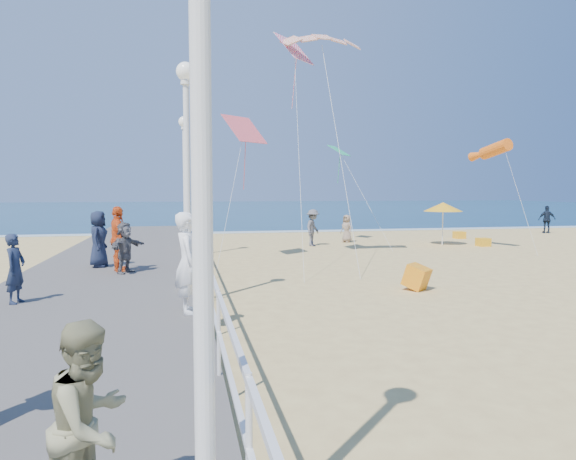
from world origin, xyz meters
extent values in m
plane|color=#D9BE71|center=(0.00, 0.00, 0.00)|extent=(160.00, 160.00, 0.00)
cube|color=#0D324E|center=(0.00, 65.00, 0.01)|extent=(160.00, 90.00, 0.05)
cube|color=white|center=(0.00, 20.50, 0.03)|extent=(160.00, 1.20, 0.04)
cube|color=#625E59|center=(-7.50, 0.00, 0.20)|extent=(5.00, 44.00, 0.40)
cube|color=white|center=(-5.05, 0.00, 1.45)|extent=(0.05, 42.00, 0.06)
cube|color=white|center=(-5.05, 0.00, 0.95)|extent=(0.05, 42.00, 0.04)
cylinder|color=white|center=(-5.35, -9.00, 2.85)|extent=(0.14, 0.14, 4.70)
cylinder|color=white|center=(-5.35, 0.00, 0.50)|extent=(0.36, 0.36, 0.20)
cylinder|color=white|center=(-5.35, 0.00, 2.85)|extent=(0.14, 0.14, 4.70)
sphere|color=white|center=(-5.35, 0.00, 5.50)|extent=(0.44, 0.44, 0.44)
cylinder|color=white|center=(-5.35, 9.00, 0.50)|extent=(0.36, 0.36, 0.20)
cylinder|color=white|center=(-5.35, 9.00, 2.85)|extent=(0.14, 0.14, 4.70)
sphere|color=white|center=(-5.35, 9.00, 5.50)|extent=(0.44, 0.44, 0.44)
imported|color=white|center=(-5.40, -2.52, 1.37)|extent=(0.53, 0.75, 1.93)
imported|color=#3672CC|center=(-5.25, -2.37, 1.61)|extent=(0.31, 0.37, 0.72)
imported|color=#1C253E|center=(-8.88, -0.96, 1.13)|extent=(0.45, 0.59, 1.45)
imported|color=gray|center=(-6.12, -8.78, 1.13)|extent=(0.83, 0.89, 1.47)
imported|color=#DA4E1B|center=(-7.30, 2.98, 1.34)|extent=(0.72, 1.18, 1.88)
imported|color=#182036|center=(-7.99, 3.99, 1.26)|extent=(0.65, 0.90, 1.72)
imported|color=#545358|center=(-7.08, 2.63, 1.13)|extent=(1.07, 1.38, 1.46)
imported|color=#5A595E|center=(0.80, 11.93, 0.91)|extent=(1.23, 1.34, 1.81)
imported|color=#172032|center=(17.31, 16.19, 0.88)|extent=(1.11, 0.74, 1.76)
imported|color=gray|center=(3.00, 13.31, 0.73)|extent=(0.76, 0.85, 1.45)
cube|color=#EB530D|center=(0.80, 0.52, 0.30)|extent=(0.88, 0.90, 0.74)
cylinder|color=white|center=(7.25, 11.02, 0.90)|extent=(0.05, 0.05, 1.80)
cone|color=#F0A519|center=(7.25, 11.02, 1.91)|extent=(1.90, 1.90, 0.45)
cube|color=#FFA81A|center=(9.93, 14.02, 0.20)|extent=(0.55, 0.55, 0.40)
cube|color=#EEA419|center=(8.97, 10.15, 0.20)|extent=(0.55, 0.55, 0.40)
cylinder|color=orange|center=(8.33, 8.40, 4.57)|extent=(1.00, 2.64, 1.07)
cube|color=#E1535E|center=(-3.09, 7.38, 5.07)|extent=(1.82, 1.74, 1.09)
cube|color=#25AF73|center=(2.70, 13.82, 4.83)|extent=(1.42, 1.44, 0.57)
cube|color=#DE1A5A|center=(-1.22, 7.02, 8.08)|extent=(1.66, 1.66, 1.07)
camera|label=1|loc=(-5.48, -12.41, 2.75)|focal=32.00mm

